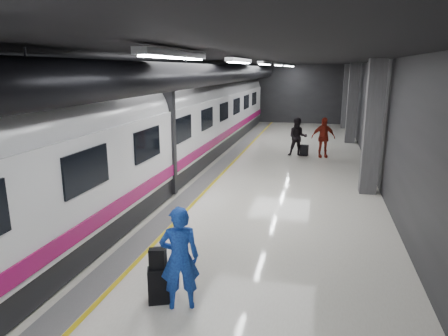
# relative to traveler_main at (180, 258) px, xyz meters

# --- Properties ---
(ground) EXTENTS (40.00, 40.00, 0.00)m
(ground) POSITION_rel_traveler_main_xyz_m (-0.58, 6.04, -0.95)
(ground) COLOR silver
(ground) RESTS_ON ground
(platform_hall) EXTENTS (10.02, 40.02, 4.51)m
(platform_hall) POSITION_rel_traveler_main_xyz_m (-0.87, 7.00, 2.58)
(platform_hall) COLOR black
(platform_hall) RESTS_ON ground
(train) EXTENTS (3.05, 38.00, 4.05)m
(train) POSITION_rel_traveler_main_xyz_m (-3.83, 6.04, 1.12)
(train) COLOR black
(train) RESTS_ON ground
(traveler_main) EXTENTS (0.81, 0.67, 1.91)m
(traveler_main) POSITION_rel_traveler_main_xyz_m (0.00, 0.00, 0.00)
(traveler_main) COLOR blue
(traveler_main) RESTS_ON ground
(suitcase_main) EXTENTS (0.48, 0.40, 0.67)m
(suitcase_main) POSITION_rel_traveler_main_xyz_m (-0.43, 0.05, -0.62)
(suitcase_main) COLOR black
(suitcase_main) RESTS_ON ground
(shoulder_bag) EXTENTS (0.31, 0.22, 0.38)m
(shoulder_bag) POSITION_rel_traveler_main_xyz_m (-0.45, 0.06, -0.10)
(shoulder_bag) COLOR black
(shoulder_bag) RESTS_ON suitcase_main
(traveler_far_a) EXTENTS (0.97, 0.79, 1.88)m
(traveler_far_a) POSITION_rel_traveler_main_xyz_m (1.22, 13.48, -0.01)
(traveler_far_a) COLOR black
(traveler_far_a) RESTS_ON ground
(traveler_far_b) EXTENTS (1.21, 0.71, 1.93)m
(traveler_far_b) POSITION_rel_traveler_main_xyz_m (2.43, 13.55, 0.01)
(traveler_far_b) COLOR maroon
(traveler_far_b) RESTS_ON ground
(suitcase_far) EXTENTS (0.42, 0.32, 0.54)m
(suitcase_far) POSITION_rel_traveler_main_xyz_m (1.56, 13.65, -0.68)
(suitcase_far) COLOR black
(suitcase_far) RESTS_ON ground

